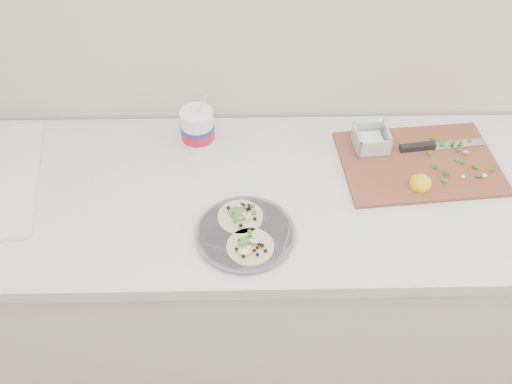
{
  "coord_description": "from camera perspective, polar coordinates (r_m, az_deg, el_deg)",
  "views": [
    {
      "loc": [
        0.03,
        0.3,
        2.05
      ],
      "look_at": [
        0.05,
        1.35,
        0.96
      ],
      "focal_mm": 40.0,
      "sensor_mm": 36.0,
      "label": 1
    }
  ],
  "objects": [
    {
      "name": "tub",
      "position": [
        1.71,
        -5.82,
        6.59
      ],
      "size": [
        0.1,
        0.1,
        0.23
      ],
      "rotation": [
        0.0,
        0.0,
        0.21
      ],
      "color": "white",
      "rests_on": "counter"
    },
    {
      "name": "counter",
      "position": [
        1.96,
        -1.41,
        -8.73
      ],
      "size": [
        2.44,
        0.66,
        0.9
      ],
      "color": "silver",
      "rests_on": "ground"
    },
    {
      "name": "cutboard",
      "position": [
        1.74,
        15.71,
        3.33
      ],
      "size": [
        0.48,
        0.35,
        0.07
      ],
      "rotation": [
        0.0,
        0.0,
        0.09
      ],
      "color": "brown",
      "rests_on": "counter"
    },
    {
      "name": "taco_plate",
      "position": [
        1.48,
        -1.09,
        -3.96
      ],
      "size": [
        0.26,
        0.26,
        0.04
      ],
      "rotation": [
        0.0,
        0.0,
        -0.02
      ],
      "color": "slate",
      "rests_on": "counter"
    }
  ]
}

